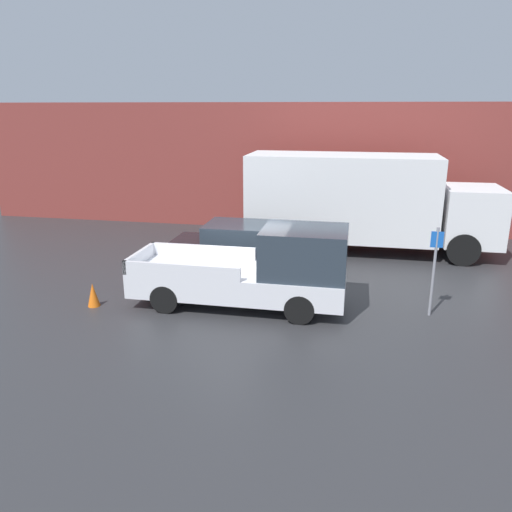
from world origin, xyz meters
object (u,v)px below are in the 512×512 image
parking_sign (434,267)px  delivery_truck (361,200)px  traffic_cone (93,295)px  pickup_truck (261,271)px  car (243,248)px

parking_sign → delivery_truck: bearing=107.6°
delivery_truck → traffic_cone: bearing=-135.0°
pickup_truck → car: (-1.09, 2.71, -0.18)m
pickup_truck → parking_sign: size_ratio=2.43×
car → delivery_truck: size_ratio=0.52×
parking_sign → traffic_cone: parking_sign is taller
car → parking_sign: (5.42, -2.42, 0.47)m
car → traffic_cone: bearing=-132.8°
car → parking_sign: size_ratio=1.98×
car → pickup_truck: bearing=-68.1°
pickup_truck → car: size_ratio=1.23×
car → traffic_cone: car is taller
parking_sign → traffic_cone: (-8.70, -1.12, -0.98)m
traffic_cone → parking_sign: bearing=7.3°
pickup_truck → traffic_cone: pickup_truck is taller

